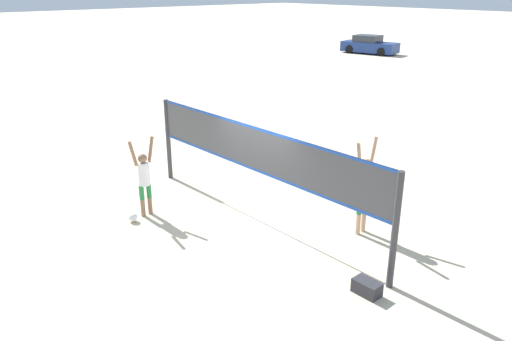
# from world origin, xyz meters

# --- Properties ---
(ground_plane) EXTENTS (200.00, 200.00, 0.00)m
(ground_plane) POSITION_xyz_m (0.00, 0.00, 0.00)
(ground_plane) COLOR beige
(volleyball_net) EXTENTS (7.69, 0.13, 2.33)m
(volleyball_net) POSITION_xyz_m (0.00, 0.00, 1.61)
(volleyball_net) COLOR #38383D
(volleyball_net) RESTS_ON ground_plane
(player_spiker) EXTENTS (0.28, 0.68, 1.97)m
(player_spiker) POSITION_xyz_m (-2.02, -1.81, 1.03)
(player_spiker) COLOR #8C664C
(player_spiker) RESTS_ON ground_plane
(player_blocker) EXTENTS (0.28, 0.72, 2.24)m
(player_blocker) POSITION_xyz_m (2.07, 1.36, 1.19)
(player_blocker) COLOR tan
(player_blocker) RESTS_ON ground_plane
(volleyball) EXTENTS (0.22, 0.22, 0.22)m
(volleyball) POSITION_xyz_m (-1.91, -2.26, 0.11)
(volleyball) COLOR white
(volleyball) RESTS_ON ground_plane
(gear_bag) EXTENTS (0.51, 0.30, 0.27)m
(gear_bag) POSITION_xyz_m (3.64, -0.52, 0.14)
(gear_bag) COLOR #2D2D33
(gear_bag) RESTS_ON ground_plane
(parked_car_near) EXTENTS (4.68, 2.61, 1.44)m
(parked_car_near) POSITION_xyz_m (-16.56, 27.11, 0.65)
(parked_car_near) COLOR navy
(parked_car_near) RESTS_ON ground_plane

